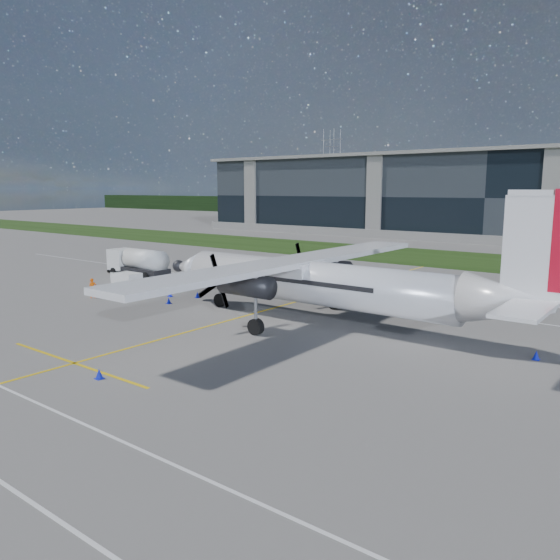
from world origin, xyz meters
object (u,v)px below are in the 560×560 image
fuel_tanker_truck (135,263)px  safety_cone_nose_stbd (197,295)px  baggage_tug (127,282)px  safety_cone_tail (536,355)px  safety_cone_fwd (170,294)px  safety_cone_portwing (99,374)px  turboprop_aircraft (326,258)px  ground_crew_person (93,287)px  safety_cone_nose_port (169,301)px  pylon_west (331,172)px

fuel_tanker_truck → safety_cone_nose_stbd: 13.75m
fuel_tanker_truck → baggage_tug: 8.35m
safety_cone_nose_stbd → safety_cone_tail: 26.51m
safety_cone_nose_stbd → safety_cone_fwd: bearing=-153.3°
safety_cone_portwing → safety_cone_nose_stbd: same height
safety_cone_nose_stbd → fuel_tanker_truck: bearing=163.8°
safety_cone_tail → safety_cone_fwd: bearing=-179.2°
fuel_tanker_truck → baggage_tug: fuel_tanker_truck is taller
turboprop_aircraft → ground_crew_person: (-20.37, -4.02, -3.55)m
ground_crew_person → safety_cone_tail: bearing=-62.0°
safety_cone_portwing → safety_cone_nose_port: (-10.67, 13.61, 0.00)m
safety_cone_fwd → safety_cone_tail: bearing=0.8°
turboprop_aircraft → baggage_tug: (-20.57, -0.44, -3.66)m
safety_cone_nose_port → safety_cone_nose_stbd: bearing=89.0°
turboprop_aircraft → safety_cone_tail: (12.93, 0.68, -4.25)m
turboprop_aircraft → safety_cone_tail: size_ratio=60.01×
pylon_west → baggage_tug: (68.46, -141.73, -14.16)m
fuel_tanker_truck → ground_crew_person: size_ratio=4.14×
ground_crew_person → safety_cone_tail: 33.64m
safety_cone_portwing → baggage_tug: bearing=139.9°
turboprop_aircraft → safety_cone_nose_stbd: (-13.57, 1.38, -4.25)m
safety_cone_portwing → safety_cone_fwd: same height
pylon_west → ground_crew_person: pylon_west is taller
fuel_tanker_truck → safety_cone_fwd: size_ratio=15.70×
turboprop_aircraft → baggage_tug: 20.90m
turboprop_aircraft → fuel_tanker_truck: turboprop_aircraft is taller
pylon_west → baggage_tug: pylon_west is taller
baggage_tug → ground_crew_person: ground_crew_person is taller
baggage_tug → safety_cone_nose_stbd: 7.26m
baggage_tug → safety_cone_fwd: baggage_tug is taller
fuel_tanker_truck → safety_cone_portwing: bearing=-40.8°
safety_cone_tail → safety_cone_fwd: 28.67m
fuel_tanker_truck → baggage_tug: size_ratio=2.79×
safety_cone_nose_stbd → safety_cone_fwd: (-2.16, -1.09, 0.00)m
ground_crew_person → safety_cone_fwd: bearing=-27.1°
baggage_tug → safety_cone_fwd: (4.84, 0.73, -0.59)m
safety_cone_portwing → fuel_tanker_truck: bearing=139.2°
pylon_west → turboprop_aircraft: 167.34m
safety_cone_nose_stbd → safety_cone_nose_port: 3.06m
safety_cone_nose_stbd → safety_cone_nose_port: same height
turboprop_aircraft → safety_cone_fwd: turboprop_aircraft is taller
fuel_tanker_truck → turboprop_aircraft: bearing=-11.0°
turboprop_aircraft → safety_cone_fwd: (-15.73, 0.29, -4.25)m
ground_crew_person → safety_cone_nose_port: ground_crew_person is taller
safety_cone_tail → safety_cone_nose_stbd: bearing=178.5°
turboprop_aircraft → pylon_west: bearing=122.2°
turboprop_aircraft → safety_cone_nose_port: size_ratio=60.01×
fuel_tanker_truck → safety_cone_portwing: (23.77, -20.49, -1.22)m
baggage_tug → safety_cone_nose_port: (6.96, -1.25, -0.59)m
safety_cone_nose_stbd → safety_cone_nose_port: bearing=-91.0°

